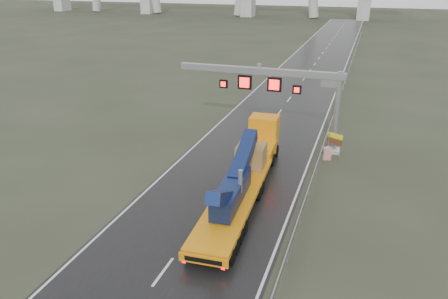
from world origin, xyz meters
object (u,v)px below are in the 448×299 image
(sign_gantry, at_px, (282,86))
(heavy_haul_truck, at_px, (248,166))
(exit_sign_pair, at_px, (335,141))
(striped_barrier, at_px, (327,153))

(sign_gantry, relative_size, heavy_haul_truck, 0.82)
(exit_sign_pair, bearing_deg, striped_barrier, -138.41)
(striped_barrier, bearing_deg, sign_gantry, 141.33)
(heavy_haul_truck, bearing_deg, exit_sign_pair, 49.07)
(exit_sign_pair, distance_m, striped_barrier, 1.23)
(exit_sign_pair, height_order, striped_barrier, exit_sign_pair)
(sign_gantry, distance_m, striped_barrier, 7.02)
(heavy_haul_truck, height_order, striped_barrier, heavy_haul_truck)
(heavy_haul_truck, distance_m, striped_barrier, 8.73)
(exit_sign_pair, bearing_deg, sign_gantry, -173.98)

